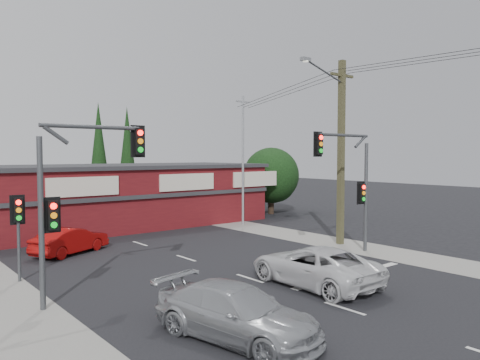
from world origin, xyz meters
TOP-DOWN VIEW (x-y plane):
  - ground at (0.00, 0.00)m, footprint 120.00×120.00m
  - road_strip at (0.00, 5.00)m, footprint 14.00×70.00m
  - verge_right at (8.50, 5.00)m, footprint 3.00×70.00m
  - stop_line at (3.50, -1.50)m, footprint 6.50×0.35m
  - white_suv at (1.28, -1.54)m, footprint 2.62×5.42m
  - silver_suv at (-4.21, -3.70)m, footprint 3.07×5.26m
  - red_sedan at (-3.88, 9.87)m, footprint 4.26×3.06m
  - lane_dashes at (0.00, 3.02)m, footprint 0.12×43.64m
  - shop_building at (-0.99, 16.99)m, footprint 27.30×8.40m
  - tree_cluster at (14.69, 15.44)m, footprint 5.90×5.10m
  - conifer_near at (3.50, 24.00)m, footprint 1.80×1.80m
  - conifer_far at (7.00, 26.00)m, footprint 1.80×1.80m
  - traffic_mast_left at (-6.43, 2.00)m, footprint 3.77×0.27m
  - traffic_mast_right at (6.86, 1.00)m, footprint 3.96×0.27m
  - pedestal_signal at (-7.20, 6.01)m, footprint 0.55×0.27m
  - utility_pole at (8.36, 2.99)m, footprint 4.38×0.59m
  - steel_pole at (9.00, 12.00)m, footprint 1.20×0.16m
  - power_lines at (8.47, -2.47)m, footprint 2.01×29.00m

SIDE VIEW (x-z plane):
  - ground at x=0.00m, z-range 0.00..0.00m
  - road_strip at x=0.00m, z-range 0.00..0.01m
  - verge_right at x=8.50m, z-range 0.00..0.02m
  - stop_line at x=3.50m, z-range 0.01..0.02m
  - lane_dashes at x=0.00m, z-range 0.01..0.02m
  - red_sedan at x=-3.88m, z-range 0.00..1.34m
  - silver_suv at x=-4.21m, z-range 0.00..1.43m
  - white_suv at x=1.28m, z-range 0.00..1.49m
  - shop_building at x=-0.99m, z-range 0.02..4.25m
  - pedestal_signal at x=-7.20m, z-range 0.72..4.09m
  - tree_cluster at x=14.69m, z-range 0.15..5.65m
  - traffic_mast_left at x=-6.43m, z-range 0.94..6.92m
  - traffic_mast_right at x=6.86m, z-range 0.96..6.93m
  - steel_pole at x=9.00m, z-range 0.20..9.20m
  - utility_pole at x=8.36m, z-range 0.40..10.40m
  - conifer_near at x=3.50m, z-range 0.85..10.10m
  - conifer_far at x=7.00m, z-range 0.85..10.10m
  - power_lines at x=8.47m, z-range 8.43..9.65m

